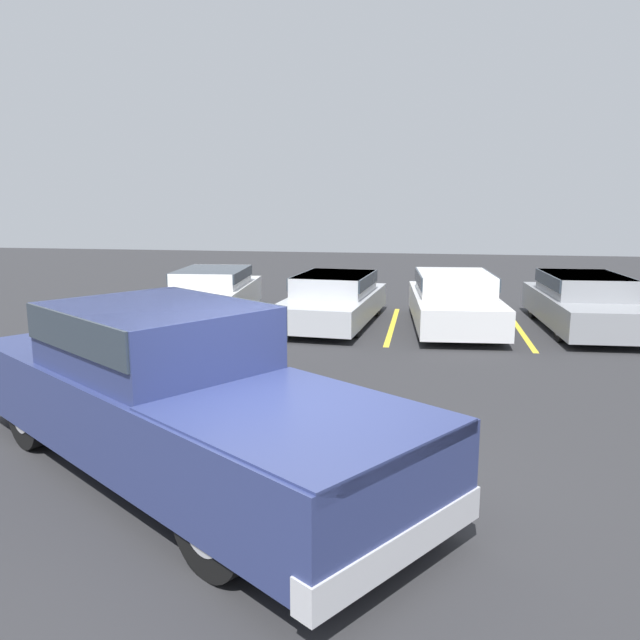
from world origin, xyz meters
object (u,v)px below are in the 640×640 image
Objects in this scene: parked_sedan_d at (583,301)px; parked_sedan_c at (454,299)px; parked_sedan_a at (212,293)px; pickup_truck at (174,392)px; parked_sedan_b at (334,297)px.

parked_sedan_c is at bearing -86.16° from parked_sedan_d.
parked_sedan_d reaches higher than parked_sedan_a.
parked_sedan_d is at bearing 90.07° from pickup_truck.
parked_sedan_a is 0.95× the size of parked_sedan_d.
parked_sedan_a is at bearing 141.92° from pickup_truck.
parked_sedan_a is 8.80m from parked_sedan_d.
parked_sedan_b is 2.80m from parked_sedan_c.
parked_sedan_b is at bearing 82.65° from parked_sedan_a.
pickup_truck is 9.10m from parked_sedan_c.
pickup_truck is at bearing -37.60° from parked_sedan_d.
parked_sedan_c reaches higher than parked_sedan_a.
parked_sedan_b is at bearing -89.76° from parked_sedan_d.
parked_sedan_d is (5.71, 0.30, 0.03)m from parked_sedan_b.
parked_sedan_b is (0.44, 8.54, -0.26)m from pickup_truck.
pickup_truck is at bearing -25.43° from parked_sedan_c.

